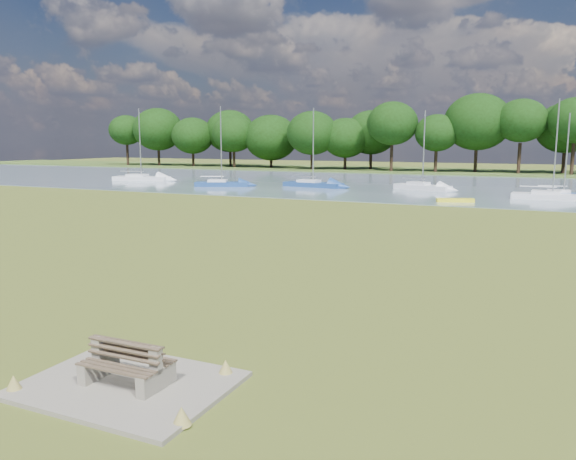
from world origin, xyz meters
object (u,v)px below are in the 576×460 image
at_px(sailboat_0, 422,185).
at_px(sailboat_3, 312,183).
at_px(kayak, 455,200).
at_px(sailboat_7, 141,177).
at_px(sailboat_8, 551,194).
at_px(sailboat_4, 221,182).
at_px(sailboat_6, 563,193).
at_px(bench_pair, 127,365).

bearing_deg(sailboat_0, sailboat_3, -153.77).
bearing_deg(sailboat_3, kayak, -21.54).
height_order(sailboat_0, sailboat_7, sailboat_7).
height_order(kayak, sailboat_7, sailboat_7).
relative_size(kayak, sailboat_8, 0.36).
distance_m(sailboat_0, sailboat_7, 35.07).
distance_m(kayak, sailboat_0, 11.65).
relative_size(kayak, sailboat_4, 0.35).
height_order(sailboat_3, sailboat_4, sailboat_4).
bearing_deg(sailboat_7, sailboat_4, -26.30).
relative_size(sailboat_0, sailboat_6, 1.09).
xyz_separation_m(sailboat_6, sailboat_7, (-48.10, 2.18, 0.03)).
xyz_separation_m(kayak, sailboat_6, (8.18, 6.86, 0.31)).
relative_size(kayak, sailboat_0, 0.38).
height_order(sailboat_0, sailboat_8, sailboat_8).
relative_size(sailboat_3, sailboat_8, 1.00).
xyz_separation_m(sailboat_0, sailboat_8, (12.13, -5.08, -0.03)).
bearing_deg(sailboat_4, sailboat_8, -22.48).
xyz_separation_m(bench_pair, sailboat_7, (-38.93, 48.22, 0.05)).
xyz_separation_m(kayak, sailboat_8, (7.25, 5.49, 0.30)).
distance_m(sailboat_0, sailboat_3, 11.75).
xyz_separation_m(bench_pair, sailboat_0, (-3.89, 49.76, 0.03)).
height_order(sailboat_4, sailboat_6, sailboat_4).
height_order(sailboat_4, sailboat_7, sailboat_7).
distance_m(sailboat_6, sailboat_7, 48.15).
relative_size(bench_pair, sailboat_6, 0.25).
distance_m(kayak, sailboat_7, 40.93).
bearing_deg(sailboat_4, bench_pair, -83.22).
height_order(bench_pair, sailboat_7, sailboat_7).
distance_m(sailboat_6, sailboat_8, 1.65).
relative_size(sailboat_0, sailboat_8, 0.94).
bearing_deg(kayak, sailboat_0, 94.62).
height_order(sailboat_3, sailboat_8, sailboat_8).
distance_m(sailboat_3, sailboat_6, 24.84).
bearing_deg(sailboat_4, sailboat_6, -20.18).
distance_m(kayak, sailboat_8, 9.10).
distance_m(bench_pair, sailboat_4, 51.22).
height_order(kayak, sailboat_4, sailboat_4).
bearing_deg(kayak, sailboat_6, 19.82).
relative_size(bench_pair, kayak, 0.60).
bearing_deg(kayak, sailboat_3, 130.70).
xyz_separation_m(kayak, sailboat_7, (-39.92, 9.03, 0.34)).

